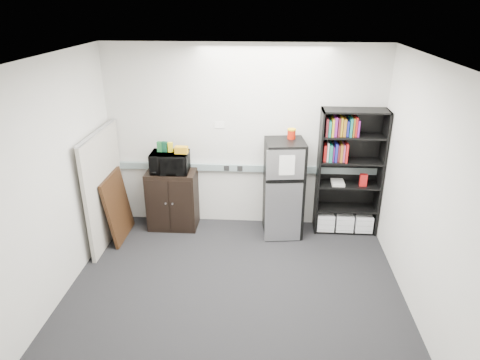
{
  "coord_description": "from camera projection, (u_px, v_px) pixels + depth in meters",
  "views": [
    {
      "loc": [
        0.35,
        -4.21,
        3.23
      ],
      "look_at": [
        0.01,
        0.9,
        1.05
      ],
      "focal_mm": 32.0,
      "sensor_mm": 36.0,
      "label": 1
    }
  ],
  "objects": [
    {
      "name": "wall_right",
      "position": [
        423.0,
        193.0,
        4.5
      ],
      "size": [
        0.02,
        3.5,
        2.7
      ],
      "primitive_type": "cube",
      "color": "silver",
      "rests_on": "floor"
    },
    {
      "name": "wall_note",
      "position": [
        219.0,
        125.0,
        6.17
      ],
      "size": [
        0.14,
        0.0,
        0.1
      ],
      "primitive_type": "cube",
      "color": "white",
      "rests_on": "wall_back"
    },
    {
      "name": "cubicle_partition",
      "position": [
        104.0,
        187.0,
        5.94
      ],
      "size": [
        0.06,
        1.3,
        1.62
      ],
      "color": "#A49E91",
      "rests_on": "floor"
    },
    {
      "name": "snack_box_b",
      "position": [
        165.0,
        147.0,
        6.12
      ],
      "size": [
        0.08,
        0.06,
        0.15
      ],
      "primitive_type": "cube",
      "rotation": [
        0.0,
        0.0,
        -0.17
      ],
      "color": "#0D3B24",
      "rests_on": "microwave"
    },
    {
      "name": "framed_poster",
      "position": [
        118.0,
        207.0,
        6.12
      ],
      "size": [
        0.18,
        0.75,
        0.96
      ],
      "rotation": [
        0.0,
        -0.15,
        0.0
      ],
      "color": "black",
      "rests_on": "floor"
    },
    {
      "name": "wall_back",
      "position": [
        244.0,
        139.0,
        6.23
      ],
      "size": [
        4.0,
        0.02,
        2.7
      ],
      "primitive_type": "cube",
      "color": "silver",
      "rests_on": "floor"
    },
    {
      "name": "electrical_raceway",
      "position": [
        243.0,
        168.0,
        6.38
      ],
      "size": [
        3.92,
        0.05,
        0.1
      ],
      "primitive_type": "cube",
      "color": "gray",
      "rests_on": "wall_back"
    },
    {
      "name": "bookshelf",
      "position": [
        349.0,
        174.0,
        6.13
      ],
      "size": [
        0.9,
        0.34,
        1.85
      ],
      "color": "black",
      "rests_on": "floor"
    },
    {
      "name": "snack_box_c",
      "position": [
        170.0,
        147.0,
        6.11
      ],
      "size": [
        0.07,
        0.06,
        0.14
      ],
      "primitive_type": "cube",
      "rotation": [
        0.0,
        0.0,
        0.11
      ],
      "color": "yellow",
      "rests_on": "microwave"
    },
    {
      "name": "ceiling",
      "position": [
        233.0,
        59.0,
        4.09
      ],
      "size": [
        4.0,
        3.5,
        0.02
      ],
      "primitive_type": "cube",
      "color": "white",
      "rests_on": "wall_back"
    },
    {
      "name": "snack_box_a",
      "position": [
        160.0,
        147.0,
        6.12
      ],
      "size": [
        0.07,
        0.06,
        0.15
      ],
      "primitive_type": "cube",
      "rotation": [
        0.0,
        0.0,
        -0.11
      ],
      "color": "#195A2B",
      "rests_on": "microwave"
    },
    {
      "name": "snack_bag",
      "position": [
        181.0,
        150.0,
        6.06
      ],
      "size": [
        0.19,
        0.11,
        0.1
      ],
      "primitive_type": "cube",
      "rotation": [
        0.0,
        0.0,
        -0.06
      ],
      "color": "orange",
      "rests_on": "microwave"
    },
    {
      "name": "coffee_can",
      "position": [
        292.0,
        133.0,
        5.94
      ],
      "size": [
        0.12,
        0.12,
        0.16
      ],
      "color": "#AF1908",
      "rests_on": "refrigerator"
    },
    {
      "name": "cabinet",
      "position": [
        173.0,
        199.0,
        6.42
      ],
      "size": [
        0.72,
        0.48,
        0.9
      ],
      "color": "black",
      "rests_on": "floor"
    },
    {
      "name": "floor",
      "position": [
        234.0,
        289.0,
        5.15
      ],
      "size": [
        4.0,
        4.0,
        0.0
      ],
      "primitive_type": "plane",
      "color": "black",
      "rests_on": "ground"
    },
    {
      "name": "wall_left",
      "position": [
        55.0,
        182.0,
        4.75
      ],
      "size": [
        0.02,
        3.5,
        2.7
      ],
      "primitive_type": "cube",
      "color": "silver",
      "rests_on": "floor"
    },
    {
      "name": "microwave",
      "position": [
        170.0,
        162.0,
        6.17
      ],
      "size": [
        0.55,
        0.38,
        0.3
      ],
      "primitive_type": "imported",
      "rotation": [
        0.0,
        0.0,
        0.02
      ],
      "color": "black",
      "rests_on": "cabinet"
    },
    {
      "name": "refrigerator",
      "position": [
        283.0,
        189.0,
        6.14
      ],
      "size": [
        0.59,
        0.62,
        1.43
      ],
      "rotation": [
        0.0,
        0.0,
        0.12
      ],
      "color": "black",
      "rests_on": "floor"
    }
  ]
}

